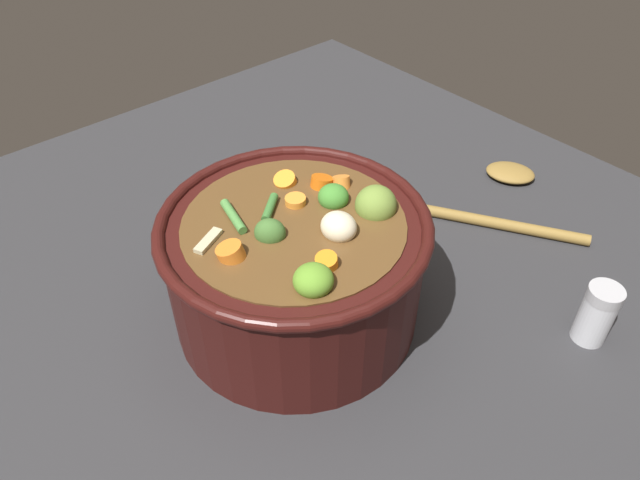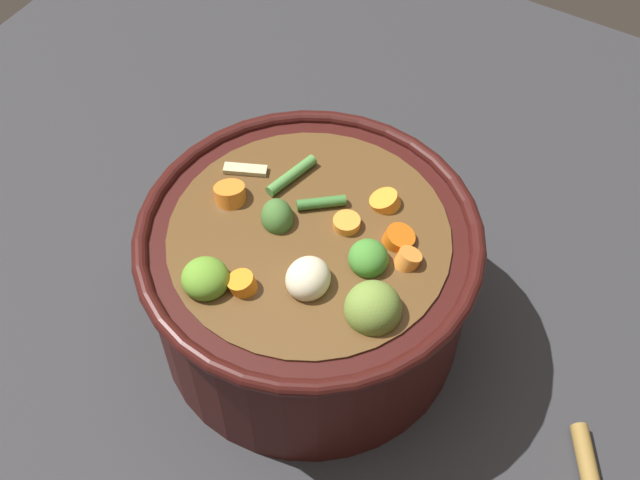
% 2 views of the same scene
% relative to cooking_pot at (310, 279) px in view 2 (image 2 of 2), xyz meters
% --- Properties ---
extents(ground_plane, '(1.10, 1.10, 0.00)m').
position_rel_cooking_pot_xyz_m(ground_plane, '(0.00, 0.00, -0.07)').
color(ground_plane, '#2D2D30').
extents(cooking_pot, '(0.28, 0.28, 0.16)m').
position_rel_cooking_pot_xyz_m(cooking_pot, '(0.00, 0.00, 0.00)').
color(cooking_pot, '#38110F').
rests_on(cooking_pot, ground_plane).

